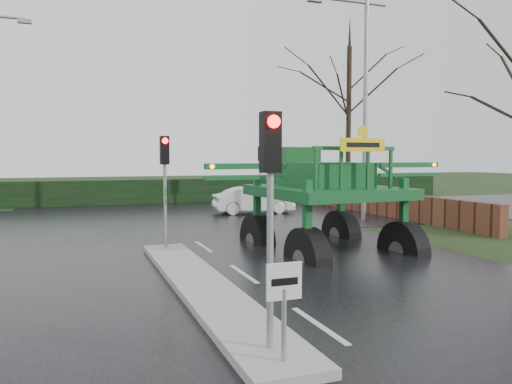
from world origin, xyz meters
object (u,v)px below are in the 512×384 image
object	(u,v)px
keep_left_sign	(284,296)
traffic_signal_mid	(165,167)
traffic_signal_near	(270,179)
street_light_right	(360,88)
white_sedan	(253,214)
traffic_signal_far	(260,162)
crop_sprayer	(304,181)

from	to	relation	value
keep_left_sign	traffic_signal_mid	distance (m)	9.12
keep_left_sign	traffic_signal_mid	size ratio (longest dim) A/B	0.38
traffic_signal_near	street_light_right	bearing A→B (deg)	53.87
street_light_right	traffic_signal_near	bearing A→B (deg)	-126.13
white_sedan	keep_left_sign	bearing A→B (deg)	165.75
traffic_signal_near	traffic_signal_mid	bearing A→B (deg)	90.00
street_light_right	traffic_signal_far	bearing A→B (deg)	101.95
crop_sprayer	keep_left_sign	bearing A→B (deg)	-121.59
crop_sprayer	traffic_signal_far	bearing A→B (deg)	69.77
traffic_signal_mid	keep_left_sign	bearing A→B (deg)	-90.00
traffic_signal_near	traffic_signal_mid	world-z (taller)	same
street_light_right	white_sedan	distance (m)	8.22
traffic_signal_far	crop_sprayer	bearing A→B (deg)	73.77
traffic_signal_near	traffic_signal_mid	size ratio (longest dim) A/B	1.00
traffic_signal_far	crop_sprayer	xyz separation A→B (m)	(-4.33, -14.86, -0.35)
street_light_right	crop_sprayer	world-z (taller)	street_light_right
traffic_signal_far	white_sedan	xyz separation A→B (m)	(-1.71, -3.53, -2.59)
traffic_signal_mid	traffic_signal_far	size ratio (longest dim) A/B	1.00
keep_left_sign	traffic_signal_mid	bearing A→B (deg)	90.00
street_light_right	white_sedan	size ratio (longest dim) A/B	2.43
keep_left_sign	crop_sprayer	size ratio (longest dim) A/B	0.16
traffic_signal_near	crop_sprayer	xyz separation A→B (m)	(3.47, 6.16, -0.35)
keep_left_sign	white_sedan	bearing A→B (deg)	71.30
traffic_signal_near	white_sedan	world-z (taller)	traffic_signal_near
traffic_signal_near	street_light_right	xyz separation A→B (m)	(9.49, 13.01, 3.40)
traffic_signal_near	traffic_signal_far	xyz separation A→B (m)	(7.80, 21.02, 0.00)
traffic_signal_mid	crop_sprayer	distance (m)	4.21
crop_sprayer	white_sedan	distance (m)	11.84
traffic_signal_far	traffic_signal_near	bearing A→B (deg)	69.64
traffic_signal_near	white_sedan	size ratio (longest dim) A/B	0.86
traffic_signal_mid	white_sedan	world-z (taller)	traffic_signal_mid
traffic_signal_near	keep_left_sign	bearing A→B (deg)	-90.00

